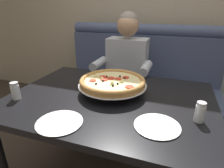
{
  "coord_description": "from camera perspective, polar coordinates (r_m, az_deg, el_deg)",
  "views": [
    {
      "loc": [
        0.38,
        -1.06,
        1.31
      ],
      "look_at": [
        0.02,
        -0.01,
        0.85
      ],
      "focal_mm": 30.2,
      "sensor_mm": 36.0,
      "label": 1
    }
  ],
  "objects": [
    {
      "name": "plate_near_left",
      "position": [
        0.98,
        13.51,
        -11.88
      ],
      "size": [
        0.23,
        0.23,
        0.02
      ],
      "color": "white",
      "rests_on": "dining_table"
    },
    {
      "name": "plate_near_right",
      "position": [
        1.02,
        -15.64,
        -10.8
      ],
      "size": [
        0.24,
        0.24,
        0.02
      ],
      "color": "white",
      "rests_on": "dining_table"
    },
    {
      "name": "diner_main",
      "position": [
        1.9,
        3.73,
        3.93
      ],
      "size": [
        0.54,
        0.64,
        1.27
      ],
      "color": "#2D3342",
      "rests_on": "ground_plane"
    },
    {
      "name": "shaker_parmesan",
      "position": [
        1.08,
        25.04,
        -8.04
      ],
      "size": [
        0.05,
        0.05,
        0.11
      ],
      "color": "white",
      "rests_on": "dining_table"
    },
    {
      "name": "pizza",
      "position": [
        1.29,
        0.11,
        0.66
      ],
      "size": [
        0.47,
        0.47,
        0.11
      ],
      "color": "silver",
      "rests_on": "dining_table"
    },
    {
      "name": "shaker_oregano",
      "position": [
        1.35,
        -27.15,
        -2.14
      ],
      "size": [
        0.05,
        0.05,
        0.11
      ],
      "color": "white",
      "rests_on": "dining_table"
    },
    {
      "name": "dining_table",
      "position": [
        1.29,
        -0.62,
        -7.2
      ],
      "size": [
        1.33,
        0.97,
        0.76
      ],
      "color": "black",
      "rests_on": "ground_plane"
    },
    {
      "name": "booth_bench",
      "position": [
        2.24,
        7.67,
        -1.91
      ],
      "size": [
        1.78,
        0.78,
        1.13
      ],
      "color": "#424C6B",
      "rests_on": "ground_plane"
    }
  ]
}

